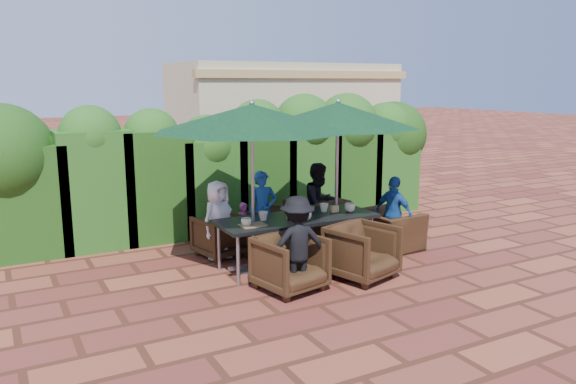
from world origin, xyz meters
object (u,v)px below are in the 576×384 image
chair_far_right (316,218)px  chair_near_right (362,249)px  chair_near_left (290,261)px  umbrella_right (338,116)px  chair_end_right (390,223)px  chair_far_mid (273,226)px  dining_table (297,222)px  umbrella_left (252,118)px  chair_far_left (220,234)px

chair_far_right → chair_near_right: chair_far_right is taller
chair_near_left → chair_near_right: size_ratio=0.96×
umbrella_right → chair_end_right: umbrella_right is taller
chair_far_mid → umbrella_right: bearing=101.4°
chair_end_right → dining_table: bearing=88.5°
chair_near_right → umbrella_left: bearing=124.0°
chair_far_left → umbrella_right: bearing=136.1°
chair_far_mid → chair_near_left: (-0.67, -1.83, 0.03)m
umbrella_left → chair_near_left: bearing=-83.2°
chair_near_right → chair_near_left: bearing=159.2°
chair_near_right → chair_far_left: bearing=108.5°
umbrella_left → dining_table: bearing=-6.5°
chair_near_right → chair_far_mid: bearing=85.8°
umbrella_right → chair_far_mid: umbrella_right is taller
chair_far_left → chair_near_left: 1.85m
chair_far_mid → umbrella_left: bearing=27.1°
chair_far_left → chair_end_right: chair_end_right is taller
chair_far_mid → chair_far_right: 0.80m
chair_far_left → chair_far_mid: bearing=166.9°
chair_far_mid → chair_near_right: 1.95m
dining_table → chair_far_left: (-0.82, 1.00, -0.31)m
chair_far_left → chair_far_right: 1.72m
umbrella_right → chair_near_right: bearing=-101.4°
dining_table → chair_near_left: size_ratio=2.97×
chair_near_left → umbrella_left: bearing=84.7°
umbrella_left → chair_far_mid: size_ratio=3.80×
chair_far_left → chair_near_left: size_ratio=0.89×
chair_near_right → chair_far_right: bearing=61.9°
dining_table → umbrella_right: 1.70m
chair_far_left → chair_far_right: chair_far_right is taller
chair_far_left → chair_near_left: bearing=84.9°
umbrella_left → chair_far_right: 2.53m
chair_far_left → chair_near_right: bearing=112.5°
umbrella_left → chair_near_left: size_ratio=3.49×
chair_far_left → chair_end_right: size_ratio=0.76×
chair_far_right → chair_near_left: chair_far_right is taller
umbrella_left → chair_near_right: bearing=-39.0°
umbrella_right → chair_far_left: umbrella_right is taller
umbrella_right → chair_far_left: (-1.56, 0.93, -1.85)m
chair_near_left → chair_far_mid: bearing=57.7°
umbrella_right → chair_near_right: size_ratio=2.94×
umbrella_left → umbrella_right: same height
dining_table → chair_far_right: (0.90, 0.93, -0.25)m
chair_far_left → chair_near_left: chair_near_left is taller
umbrella_right → chair_near_left: bearing=-145.3°
chair_near_left → chair_end_right: size_ratio=0.84×
umbrella_right → chair_far_right: umbrella_right is taller
dining_table → chair_far_mid: dining_table is taller
chair_near_left → chair_near_right: chair_near_right is taller
umbrella_right → chair_far_right: (0.16, 0.86, -1.78)m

